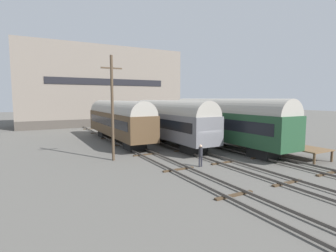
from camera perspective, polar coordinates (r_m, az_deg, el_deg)
The scene contains 12 objects.
ground_plane at distance 24.79m, azimuth 7.58°, elevation -6.52°, with size 200.00×200.00×0.00m, color #56544F.
track_left at distance 22.49m, azimuth -1.66°, elevation -7.40°, with size 2.60×60.00×0.26m.
track_middle at distance 24.76m, azimuth 7.58°, elevation -6.20°, with size 2.60×60.00×0.26m.
track_right at distance 27.56m, azimuth 15.08°, elevation -5.10°, with size 2.60×60.00×0.26m.
train_car_grey at distance 29.84m, azimuth 0.23°, elevation 1.31°, with size 3.08×15.28×5.16m.
train_car_brown at distance 32.62m, azimuth -10.83°, elevation 1.56°, with size 3.08×16.76×5.10m.
train_car_green at distance 28.91m, azimuth 12.00°, elevation 1.29°, with size 3.03×17.00×5.35m.
station_platform at distance 28.44m, azimuth 20.93°, elevation -3.28°, with size 2.74×11.62×1.04m.
bench at distance 29.90m, azimuth 17.89°, elevation -1.63°, with size 1.40×0.40×0.91m.
person_worker at distance 20.80m, azimuth 7.11°, elevation -5.94°, with size 0.32×0.32×1.77m.
utility_pole at distance 22.85m, azimuth -12.03°, elevation 4.10°, with size 1.80×0.24×8.97m.
warehouse_building at distance 56.51m, azimuth -14.26°, elevation 8.21°, with size 31.76×10.60×15.38m.
Camera 1 is at (-14.31, -19.52, 5.37)m, focal length 28.00 mm.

